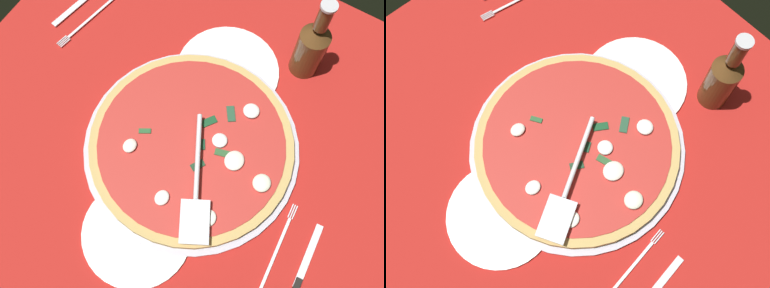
# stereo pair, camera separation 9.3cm
# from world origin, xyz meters

# --- Properties ---
(ground_plane) EXTENTS (1.02, 1.02, 0.01)m
(ground_plane) POSITION_xyz_m (0.00, 0.00, -0.00)
(ground_plane) COLOR #A81E19
(checker_pattern) EXTENTS (1.02, 1.02, 0.00)m
(checker_pattern) POSITION_xyz_m (-0.00, 0.00, 0.00)
(checker_pattern) COLOR white
(checker_pattern) RESTS_ON ground_plane
(pizza_pan) EXTENTS (0.45, 0.45, 0.01)m
(pizza_pan) POSITION_xyz_m (-0.00, 0.04, 0.01)
(pizza_pan) COLOR #B8B4C4
(pizza_pan) RESTS_ON ground_plane
(dinner_plate_left) EXTENTS (0.23, 0.23, 0.01)m
(dinner_plate_left) POSITION_xyz_m (-0.20, 0.01, 0.01)
(dinner_plate_left) COLOR white
(dinner_plate_left) RESTS_ON ground_plane
(dinner_plate_right) EXTENTS (0.22, 0.22, 0.01)m
(dinner_plate_right) POSITION_xyz_m (0.21, 0.04, 0.01)
(dinner_plate_right) COLOR white
(dinner_plate_right) RESTS_ON ground_plane
(pizza) EXTENTS (0.42, 0.42, 0.03)m
(pizza) POSITION_xyz_m (-0.00, 0.04, 0.02)
(pizza) COLOR tan
(pizza) RESTS_ON pizza_pan
(pizza_server) EXTENTS (0.25, 0.16, 0.01)m
(pizza_server) POSITION_xyz_m (0.07, 0.10, 0.05)
(pizza_server) COLOR silver
(pizza_server) RESTS_ON pizza
(place_setting_far) EXTENTS (0.20, 0.15, 0.01)m
(place_setting_far) POSITION_xyz_m (0.10, 0.33, 0.00)
(place_setting_far) COLOR white
(place_setting_far) RESTS_ON ground_plane
(beer_bottle) EXTENTS (0.07, 0.07, 0.22)m
(beer_bottle) POSITION_xyz_m (-0.30, 0.15, 0.09)
(beer_bottle) COLOR #56371A
(beer_bottle) RESTS_ON ground_plane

